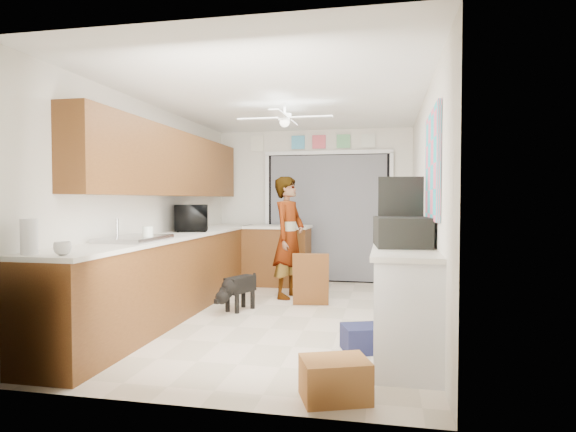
{
  "coord_description": "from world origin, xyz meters",
  "views": [
    {
      "loc": [
        1.18,
        -5.41,
        1.36
      ],
      "look_at": [
        0.0,
        0.4,
        1.15
      ],
      "focal_mm": 30.0,
      "sensor_mm": 36.0,
      "label": 1
    }
  ],
  "objects_px": {
    "paper_towel_roll": "(29,237)",
    "navy_crate": "(364,338)",
    "suitcase": "(402,232)",
    "man": "(289,237)",
    "dog": "(240,291)",
    "cup": "(63,248)",
    "microwave": "(191,218)",
    "cardboard_box": "(335,379)"
  },
  "relations": [
    {
      "from": "paper_towel_roll",
      "to": "navy_crate",
      "type": "height_order",
      "value": "paper_towel_roll"
    },
    {
      "from": "paper_towel_roll",
      "to": "suitcase",
      "type": "height_order",
      "value": "paper_towel_roll"
    },
    {
      "from": "navy_crate",
      "to": "man",
      "type": "relative_size",
      "value": 0.22
    },
    {
      "from": "suitcase",
      "to": "dog",
      "type": "height_order",
      "value": "suitcase"
    },
    {
      "from": "navy_crate",
      "to": "dog",
      "type": "bearing_deg",
      "value": 140.13
    },
    {
      "from": "cup",
      "to": "man",
      "type": "relative_size",
      "value": 0.08
    },
    {
      "from": "microwave",
      "to": "paper_towel_roll",
      "type": "bearing_deg",
      "value": 153.36
    },
    {
      "from": "paper_towel_roll",
      "to": "dog",
      "type": "distance_m",
      "value": 2.74
    },
    {
      "from": "dog",
      "to": "navy_crate",
      "type": "bearing_deg",
      "value": -16.87
    },
    {
      "from": "microwave",
      "to": "dog",
      "type": "relative_size",
      "value": 1.05
    },
    {
      "from": "microwave",
      "to": "cardboard_box",
      "type": "xyz_separation_m",
      "value": [
        2.19,
        -2.74,
        -0.97
      ]
    },
    {
      "from": "suitcase",
      "to": "man",
      "type": "distance_m",
      "value": 2.57
    },
    {
      "from": "suitcase",
      "to": "dog",
      "type": "xyz_separation_m",
      "value": [
        -1.87,
        1.24,
        -0.84
      ]
    },
    {
      "from": "cardboard_box",
      "to": "man",
      "type": "height_order",
      "value": "man"
    },
    {
      "from": "cup",
      "to": "suitcase",
      "type": "xyz_separation_m",
      "value": [
        2.49,
        1.2,
        0.08
      ]
    },
    {
      "from": "cup",
      "to": "navy_crate",
      "type": "distance_m",
      "value": 2.61
    },
    {
      "from": "cup",
      "to": "navy_crate",
      "type": "height_order",
      "value": "cup"
    },
    {
      "from": "paper_towel_roll",
      "to": "microwave",
      "type": "bearing_deg",
      "value": 87.47
    },
    {
      "from": "suitcase",
      "to": "cup",
      "type": "bearing_deg",
      "value": -159.69
    },
    {
      "from": "dog",
      "to": "suitcase",
      "type": "bearing_deg",
      "value": -10.52
    },
    {
      "from": "cup",
      "to": "dog",
      "type": "distance_m",
      "value": 2.63
    },
    {
      "from": "navy_crate",
      "to": "dog",
      "type": "height_order",
      "value": "dog"
    },
    {
      "from": "cardboard_box",
      "to": "dog",
      "type": "relative_size",
      "value": 0.75
    },
    {
      "from": "cup",
      "to": "suitcase",
      "type": "bearing_deg",
      "value": 25.73
    },
    {
      "from": "cup",
      "to": "man",
      "type": "xyz_separation_m",
      "value": [
        1.05,
        3.31,
        -0.16
      ]
    },
    {
      "from": "microwave",
      "to": "navy_crate",
      "type": "xyz_separation_m",
      "value": [
        2.34,
        -1.65,
        -1.0
      ]
    },
    {
      "from": "paper_towel_roll",
      "to": "navy_crate",
      "type": "xyz_separation_m",
      "value": [
        2.46,
        1.15,
        -0.96
      ]
    },
    {
      "from": "man",
      "to": "cardboard_box",
      "type": "bearing_deg",
      "value": -147.87
    },
    {
      "from": "cup",
      "to": "cardboard_box",
      "type": "height_order",
      "value": "cup"
    },
    {
      "from": "paper_towel_roll",
      "to": "cardboard_box",
      "type": "height_order",
      "value": "paper_towel_roll"
    },
    {
      "from": "navy_crate",
      "to": "cup",
      "type": "bearing_deg",
      "value": -152.23
    },
    {
      "from": "cup",
      "to": "cardboard_box",
      "type": "distance_m",
      "value": 2.2
    },
    {
      "from": "cardboard_box",
      "to": "suitcase",
      "type": "bearing_deg",
      "value": 67.88
    },
    {
      "from": "cup",
      "to": "dog",
      "type": "bearing_deg",
      "value": 75.76
    },
    {
      "from": "cup",
      "to": "man",
      "type": "distance_m",
      "value": 3.48
    },
    {
      "from": "paper_towel_roll",
      "to": "suitcase",
      "type": "xyz_separation_m",
      "value": [
        2.78,
        1.2,
        -0.01
      ]
    },
    {
      "from": "cardboard_box",
      "to": "dog",
      "type": "height_order",
      "value": "dog"
    },
    {
      "from": "suitcase",
      "to": "cardboard_box",
      "type": "xyz_separation_m",
      "value": [
        -0.47,
        -1.15,
        -0.93
      ]
    },
    {
      "from": "cup",
      "to": "navy_crate",
      "type": "bearing_deg",
      "value": 27.77
    },
    {
      "from": "paper_towel_roll",
      "to": "suitcase",
      "type": "distance_m",
      "value": 3.03
    },
    {
      "from": "suitcase",
      "to": "navy_crate",
      "type": "xyz_separation_m",
      "value": [
        -0.32,
        -0.06,
        -0.96
      ]
    },
    {
      "from": "microwave",
      "to": "dog",
      "type": "bearing_deg",
      "value": -138.09
    }
  ]
}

